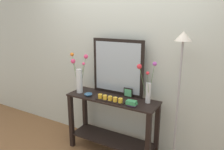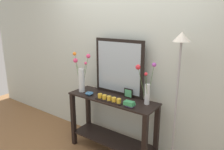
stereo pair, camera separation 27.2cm
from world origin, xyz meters
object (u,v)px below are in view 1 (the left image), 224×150
object	(u,v)px
console_table	(112,120)
candle_tray	(110,99)
mirror_leaning	(118,67)
vase_right	(147,85)
picture_frame_small	(128,93)
decorative_bowl	(88,94)
tall_vase_left	(79,76)
floor_lamp	(180,82)
book_stack	(132,103)

from	to	relation	value
console_table	candle_tray	xyz separation A→B (m)	(0.04, -0.12, 0.35)
mirror_leaning	candle_tray	world-z (taller)	mirror_leaning
vase_right	picture_frame_small	xyz separation A→B (m)	(-0.29, 0.06, -0.16)
vase_right	decorative_bowl	distance (m)	0.81
tall_vase_left	decorative_bowl	xyz separation A→B (m)	(0.19, -0.05, -0.21)
mirror_leaning	floor_lamp	world-z (taller)	floor_lamp
vase_right	picture_frame_small	distance (m)	0.34
book_stack	picture_frame_small	bearing A→B (deg)	124.22
vase_right	picture_frame_small	size ratio (longest dim) A/B	4.10
vase_right	floor_lamp	world-z (taller)	floor_lamp
candle_tray	floor_lamp	bearing A→B (deg)	12.53
tall_vase_left	candle_tray	bearing A→B (deg)	-7.52
mirror_leaning	console_table	bearing A→B (deg)	-86.12
decorative_bowl	floor_lamp	bearing A→B (deg)	7.86
book_stack	decorative_bowl	bearing A→B (deg)	178.52
candle_tray	picture_frame_small	size ratio (longest dim) A/B	3.14
console_table	floor_lamp	bearing A→B (deg)	4.10
candle_tray	decorative_bowl	world-z (taller)	candle_tray
vase_right	book_stack	distance (m)	0.29
book_stack	console_table	bearing A→B (deg)	161.12
vase_right	decorative_bowl	size ratio (longest dim) A/B	4.52
mirror_leaning	candle_tray	bearing A→B (deg)	-80.06
console_table	mirror_leaning	xyz separation A→B (m)	(-0.01, 0.17, 0.70)
mirror_leaning	vase_right	size ratio (longest dim) A/B	1.47
picture_frame_small	book_stack	xyz separation A→B (m)	(0.17, -0.24, -0.03)
mirror_leaning	candle_tray	distance (m)	0.45
floor_lamp	console_table	bearing A→B (deg)	-175.90
mirror_leaning	tall_vase_left	world-z (taller)	mirror_leaning
console_table	floor_lamp	xyz separation A→B (m)	(0.83, 0.06, 0.66)
mirror_leaning	floor_lamp	distance (m)	0.85
console_table	tall_vase_left	size ratio (longest dim) A/B	2.18
book_stack	vase_right	bearing A→B (deg)	56.57
mirror_leaning	floor_lamp	size ratio (longest dim) A/B	0.44
mirror_leaning	picture_frame_small	size ratio (longest dim) A/B	6.04
console_table	vase_right	bearing A→B (deg)	8.47
candle_tray	book_stack	world-z (taller)	same
tall_vase_left	decorative_bowl	distance (m)	0.28
console_table	floor_lamp	distance (m)	1.06
decorative_bowl	mirror_leaning	bearing A→B (deg)	41.71
vase_right	candle_tray	size ratio (longest dim) A/B	1.30
tall_vase_left	vase_right	bearing A→B (deg)	6.81
tall_vase_left	floor_lamp	distance (m)	1.34
floor_lamp	picture_frame_small	bearing A→B (deg)	174.05
candle_tray	picture_frame_small	distance (m)	0.28
console_table	book_stack	size ratio (longest dim) A/B	9.58
mirror_leaning	vase_right	bearing A→B (deg)	-12.09
picture_frame_small	mirror_leaning	bearing A→B (deg)	167.67
vase_right	floor_lamp	bearing A→B (deg)	-1.28
console_table	mirror_leaning	bearing A→B (deg)	93.88
decorative_bowl	book_stack	xyz separation A→B (m)	(0.65, -0.02, 0.01)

